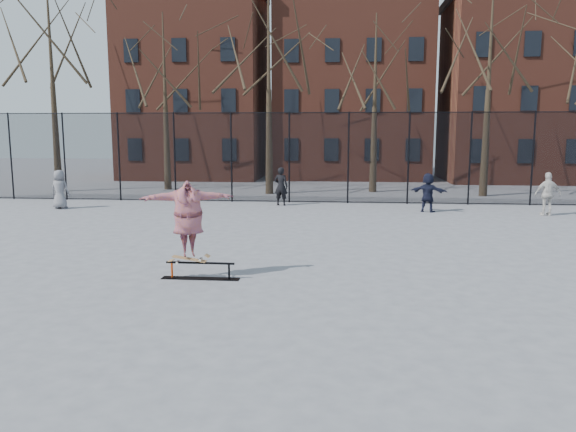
# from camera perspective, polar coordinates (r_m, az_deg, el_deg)

# --- Properties ---
(ground) EXTENTS (100.00, 100.00, 0.00)m
(ground) POSITION_cam_1_polar(r_m,az_deg,el_deg) (12.26, 0.93, -6.42)
(ground) COLOR slate
(skate_rail) EXTENTS (1.71, 0.26, 0.38)m
(skate_rail) POSITION_cam_1_polar(r_m,az_deg,el_deg) (12.39, -8.89, -5.66)
(skate_rail) COLOR black
(skate_rail) RESTS_ON ground
(skateboard) EXTENTS (0.80, 0.19, 0.09)m
(skateboard) POSITION_cam_1_polar(r_m,az_deg,el_deg) (12.39, -9.99, -4.37)
(skateboard) COLOR olive
(skateboard) RESTS_ON skate_rail
(skater) EXTENTS (2.08, 1.27, 1.64)m
(skater) POSITION_cam_1_polar(r_m,az_deg,el_deg) (12.22, -10.10, -0.41)
(skater) COLOR #4F3B93
(skater) RESTS_ON skateboard
(bystander_grey) EXTENTS (0.82, 0.57, 1.60)m
(bystander_grey) POSITION_cam_1_polar(r_m,az_deg,el_deg) (24.84, -22.17, 2.52)
(bystander_grey) COLOR slate
(bystander_grey) RESTS_ON ground
(bystander_black) EXTENTS (0.66, 0.50, 1.64)m
(bystander_black) POSITION_cam_1_polar(r_m,az_deg,el_deg) (24.06, -0.72, 3.03)
(bystander_black) COLOR black
(bystander_black) RESTS_ON ground
(bystander_white) EXTENTS (0.99, 0.47, 1.64)m
(bystander_white) POSITION_cam_1_polar(r_m,az_deg,el_deg) (23.31, 24.89, 2.04)
(bystander_white) COLOR silver
(bystander_white) RESTS_ON ground
(bystander_navy) EXTENTS (1.49, 0.99, 1.54)m
(bystander_navy) POSITION_cam_1_polar(r_m,az_deg,el_deg) (22.78, 14.03, 2.33)
(bystander_navy) COLOR black
(bystander_navy) RESTS_ON ground
(fence) EXTENTS (34.03, 0.07, 4.00)m
(fence) POSITION_cam_1_polar(r_m,az_deg,el_deg) (24.84, 3.33, 6.05)
(fence) COLOR black
(fence) RESTS_ON ground
(tree_row) EXTENTS (33.66, 7.46, 10.67)m
(tree_row) POSITION_cam_1_polar(r_m,az_deg,el_deg) (29.27, 3.27, 16.86)
(tree_row) COLOR black
(tree_row) RESTS_ON ground
(rowhouses) EXTENTS (29.00, 7.00, 13.00)m
(rowhouses) POSITION_cam_1_polar(r_m,az_deg,el_deg) (37.91, 5.31, 13.01)
(rowhouses) COLOR #5F2B1E
(rowhouses) RESTS_ON ground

